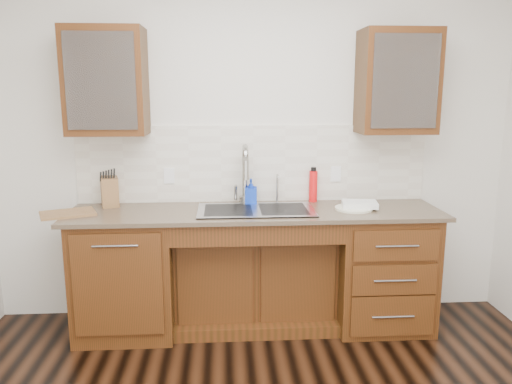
{
  "coord_description": "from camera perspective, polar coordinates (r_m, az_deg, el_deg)",
  "views": [
    {
      "loc": [
        -0.22,
        -2.09,
        1.77
      ],
      "look_at": [
        0.0,
        1.4,
        1.05
      ],
      "focal_mm": 35.0,
      "sensor_mm": 36.0,
      "label": 1
    }
  ],
  "objects": [
    {
      "name": "cup_right_a",
      "position": [
        3.86,
        14.71,
        11.31
      ],
      "size": [
        0.13,
        0.13,
        0.1
      ],
      "primitive_type": "imported",
      "rotation": [
        0.0,
        0.0,
        0.01
      ],
      "color": "white",
      "rests_on": "upper_cabinet_right"
    },
    {
      "name": "outlet_left",
      "position": [
        3.9,
        -9.9,
        1.84
      ],
      "size": [
        0.08,
        0.01,
        0.12
      ],
      "primitive_type": "cube",
      "color": "white",
      "rests_on": "backsplash"
    },
    {
      "name": "cutting_board",
      "position": [
        3.74,
        -20.72,
        -2.3
      ],
      "size": [
        0.43,
        0.37,
        0.02
      ],
      "primitive_type": "cube",
      "rotation": [
        0.0,
        0.0,
        0.39
      ],
      "color": "#A86830",
      "rests_on": "countertop"
    },
    {
      "name": "upper_cabinet_left",
      "position": [
        3.76,
        -16.72,
        11.99
      ],
      "size": [
        0.55,
        0.34,
        0.75
      ],
      "primitive_type": "cube",
      "color": "#593014",
      "rests_on": "wall_back"
    },
    {
      "name": "plate",
      "position": [
        3.72,
        11.1,
        -1.85
      ],
      "size": [
        0.34,
        0.34,
        0.02
      ],
      "primitive_type": "cylinder",
      "rotation": [
        0.0,
        0.0,
        0.27
      ],
      "color": "beige",
      "rests_on": "countertop"
    },
    {
      "name": "faucet",
      "position": [
        3.79,
        -1.29,
        1.6
      ],
      "size": [
        0.04,
        0.04,
        0.4
      ],
      "primitive_type": "cylinder",
      "color": "#999993",
      "rests_on": "countertop"
    },
    {
      "name": "soap_bottle",
      "position": [
        3.79,
        -0.59,
        0.03
      ],
      "size": [
        0.1,
        0.1,
        0.2
      ],
      "primitive_type": "imported",
      "rotation": [
        0.0,
        0.0,
        -0.08
      ],
      "color": "#1037BE",
      "rests_on": "countertop"
    },
    {
      "name": "base_cabinet_left",
      "position": [
        3.84,
        -14.51,
        -9.01
      ],
      "size": [
        0.7,
        0.62,
        0.88
      ],
      "primitive_type": "cube",
      "color": "#593014",
      "rests_on": "ground"
    },
    {
      "name": "base_cabinet_right",
      "position": [
        3.95,
        14.0,
        -8.4
      ],
      "size": [
        0.7,
        0.62,
        0.88
      ],
      "primitive_type": "cube",
      "color": "#593014",
      "rests_on": "ground"
    },
    {
      "name": "wall_back",
      "position": [
        3.92,
        -0.38,
        5.47
      ],
      "size": [
        4.0,
        0.1,
        2.7
      ],
      "primitive_type": "cube",
      "color": "silver",
      "rests_on": "ground"
    },
    {
      "name": "filter_tap",
      "position": [
        3.83,
        2.44,
        0.49
      ],
      "size": [
        0.02,
        0.02,
        0.24
      ],
      "primitive_type": "cylinder",
      "color": "#999993",
      "rests_on": "countertop"
    },
    {
      "name": "cup_right_b",
      "position": [
        3.93,
        17.4,
        11.15
      ],
      "size": [
        0.11,
        0.11,
        0.1
      ],
      "primitive_type": "imported",
      "rotation": [
        0.0,
        0.0,
        -0.07
      ],
      "color": "white",
      "rests_on": "upper_cabinet_right"
    },
    {
      "name": "water_bottle",
      "position": [
        3.91,
        6.55,
        0.65
      ],
      "size": [
        0.08,
        0.08,
        0.24
      ],
      "primitive_type": "cylinder",
      "rotation": [
        0.0,
        0.0,
        0.24
      ],
      "color": "red",
      "rests_on": "countertop"
    },
    {
      "name": "knife_block",
      "position": [
        3.91,
        -16.38,
        0.07
      ],
      "size": [
        0.17,
        0.22,
        0.22
      ],
      "primitive_type": "cube",
      "rotation": [
        0.0,
        0.0,
        0.28
      ],
      "color": "#8C5F3D",
      "rests_on": "countertop"
    },
    {
      "name": "backsplash",
      "position": [
        3.88,
        -0.32,
        3.25
      ],
      "size": [
        2.7,
        0.02,
        0.59
      ],
      "primitive_type": "cube",
      "color": "beige",
      "rests_on": "wall_back"
    },
    {
      "name": "outlet_right",
      "position": [
        3.97,
        9.1,
        2.05
      ],
      "size": [
        0.08,
        0.01,
        0.12
      ],
      "primitive_type": "cube",
      "color": "white",
      "rests_on": "backsplash"
    },
    {
      "name": "base_cabinet_center",
      "position": [
        3.89,
        -0.12,
        -9.75
      ],
      "size": [
        1.2,
        0.44,
        0.7
      ],
      "primitive_type": "cube",
      "color": "#593014",
      "rests_on": "ground"
    },
    {
      "name": "cup_left_a",
      "position": [
        3.8,
        -19.02,
        11.07
      ],
      "size": [
        0.15,
        0.15,
        0.1
      ],
      "primitive_type": "imported",
      "rotation": [
        0.0,
        0.0,
        -0.21
      ],
      "color": "white",
      "rests_on": "upper_cabinet_left"
    },
    {
      "name": "countertop",
      "position": [
        3.63,
        -0.03,
        -2.32
      ],
      "size": [
        2.7,
        0.65,
        0.03
      ],
      "primitive_type": "cube",
      "color": "#84705B",
      "rests_on": "base_cabinet_left"
    },
    {
      "name": "sink",
      "position": [
        3.63,
        -0.01,
        -3.45
      ],
      "size": [
        0.84,
        0.46,
        0.19
      ],
      "primitive_type": "cube",
      "color": "#9E9EA5",
      "rests_on": "countertop"
    },
    {
      "name": "dish_towel",
      "position": [
        3.74,
        11.76,
        -1.36
      ],
      "size": [
        0.28,
        0.22,
        0.04
      ],
      "primitive_type": "cube",
      "rotation": [
        0.0,
        0.0,
        -0.15
      ],
      "color": "white",
      "rests_on": "plate"
    },
    {
      "name": "upper_cabinet_right",
      "position": [
        3.89,
        15.82,
        12.01
      ],
      "size": [
        0.55,
        0.34,
        0.75
      ],
      "primitive_type": "cube",
      "color": "#593014",
      "rests_on": "wall_back"
    },
    {
      "name": "cup_left_b",
      "position": [
        3.74,
        -15.2,
        11.31
      ],
      "size": [
        0.12,
        0.12,
        0.1
      ],
      "primitive_type": "imported",
      "rotation": [
        0.0,
        0.0,
        0.17
      ],
      "color": "silver",
      "rests_on": "upper_cabinet_left"
    }
  ]
}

